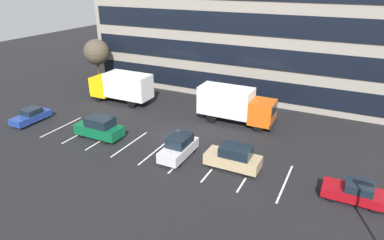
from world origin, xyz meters
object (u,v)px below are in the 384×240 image
box_truck_orange (235,104)px  suv_tan (234,158)px  box_truck_yellow (122,86)px  sedan_navy (31,116)px  suv_forest (99,128)px  bare_tree (97,52)px  sedan_maroon (355,192)px  suv_silver (179,147)px

box_truck_orange → suv_tan: size_ratio=1.82×
suv_tan → box_truck_orange: bearing=109.4°
box_truck_yellow → sedan_navy: box_truck_yellow is taller
suv_tan → suv_forest: 13.16m
sedan_navy → bare_tree: bare_tree is taller
sedan_maroon → suv_tan: bearing=177.8°
box_truck_yellow → sedan_navy: (-4.84, -9.09, -1.35)m
suv_tan → bare_tree: (-24.04, 12.33, 3.70)m
box_truck_yellow → suv_silver: 15.18m
suv_forest → bare_tree: (-10.89, 12.70, 3.66)m
bare_tree → sedan_navy: bearing=-81.0°
sedan_navy → suv_tan: bearing=1.9°
box_truck_orange → bare_tree: (-21.02, 3.77, 2.59)m
suv_forest → suv_silver: suv_forest is taller
bare_tree → box_truck_orange: bearing=-10.2°
suv_forest → sedan_maroon: (21.94, 0.02, -0.30)m
suv_tan → sedan_maroon: suv_tan is taller
box_truck_orange → suv_forest: (-10.13, -8.94, -1.07)m
box_truck_yellow → sedan_navy: 10.38m
sedan_maroon → bare_tree: 35.42m
suv_tan → sedan_navy: size_ratio=1.07×
suv_forest → suv_tan: bearing=1.6°
suv_tan → suv_forest: size_ratio=0.95×
box_truck_orange → sedan_maroon: (11.81, -8.91, -1.37)m
box_truck_orange → sedan_maroon: size_ratio=1.93×
suv_forest → box_truck_yellow: bearing=114.5°
box_truck_orange → suv_tan: bearing=-70.6°
box_truck_yellow → suv_forest: bearing=-65.5°
box_truck_yellow → suv_tan: (17.12, -8.35, -1.09)m
sedan_navy → box_truck_yellow: bearing=61.9°
suv_tan → sedan_navy: (-21.96, -0.73, -0.26)m
suv_silver → bare_tree: 23.40m
suv_tan → sedan_navy: suv_tan is taller
suv_silver → bare_tree: bare_tree is taller
box_truck_yellow → suv_silver: size_ratio=1.87×
box_truck_orange → sedan_navy: (-18.94, -9.30, -1.38)m
suv_forest → sedan_maroon: 21.94m
suv_tan → bare_tree: 27.27m
suv_tan → sedan_maroon: size_ratio=1.06×
suv_tan → sedan_maroon: (8.79, -0.34, -0.25)m
suv_silver → bare_tree: (-19.32, 12.66, 3.74)m
sedan_navy → suv_silver: suv_silver is taller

